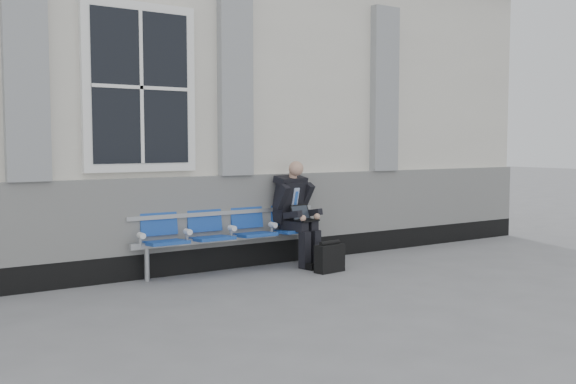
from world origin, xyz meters
TOP-DOWN VIEW (x-y plane):
  - ground at (0.00, 0.00)m, footprint 70.00×70.00m
  - station_building at (-0.02, 3.47)m, footprint 14.40×4.40m
  - bench at (1.44, 1.32)m, footprint 2.60×0.47m
  - businessman at (2.36, 1.19)m, footprint 0.58×0.77m
  - briefcase at (2.45, 0.57)m, footprint 0.41×0.21m

SIDE VIEW (x-z plane):
  - ground at x=0.00m, z-range 0.00..0.00m
  - briefcase at x=2.45m, z-range -0.02..0.38m
  - bench at x=1.44m, z-range 0.10..1.01m
  - businessman at x=2.36m, z-range 0.06..1.44m
  - station_building at x=-0.02m, z-range -0.02..4.47m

